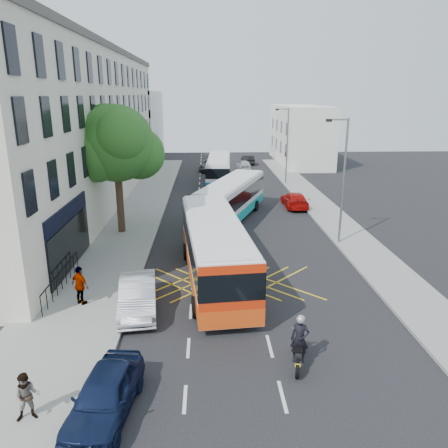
{
  "coord_description": "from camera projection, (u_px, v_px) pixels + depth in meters",
  "views": [
    {
      "loc": [
        -2.41,
        -15.02,
        9.53
      ],
      "look_at": [
        -1.41,
        9.57,
        2.2
      ],
      "focal_mm": 35.0,
      "sensor_mm": 36.0,
      "label": 1
    }
  ],
  "objects": [
    {
      "name": "red_hatchback",
      "position": [
        294.0,
        200.0,
        38.2
      ],
      "size": [
        1.9,
        4.58,
        1.32
      ],
      "primitive_type": "imported",
      "rotation": [
        0.0,
        0.0,
        3.15
      ],
      "color": "#B00B07",
      "rests_on": "ground"
    },
    {
      "name": "railings",
      "position": [
        61.0,
        279.0,
        21.69
      ],
      "size": [
        0.08,
        5.6,
        1.14
      ],
      "primitive_type": null,
      "color": "black",
      "rests_on": "pavement_left"
    },
    {
      "name": "parked_car_silver",
      "position": [
        138.0,
        295.0,
        19.84
      ],
      "size": [
        2.15,
        4.77,
        1.52
      ],
      "primitive_type": "imported",
      "rotation": [
        0.0,
        0.0,
        0.12
      ],
      "color": "#A6A7AD",
      "rests_on": "ground"
    },
    {
      "name": "distant_car_dark",
      "position": [
        248.0,
        160.0,
        61.8
      ],
      "size": [
        1.71,
        4.02,
        1.29
      ],
      "primitive_type": "imported",
      "rotation": [
        0.0,
        0.0,
        3.23
      ],
      "color": "black",
      "rests_on": "ground"
    },
    {
      "name": "building_right",
      "position": [
        300.0,
        135.0,
        62.45
      ],
      "size": [
        6.0,
        18.0,
        8.0
      ],
      "primitive_type": "cube",
      "color": "silver",
      "rests_on": "ground"
    },
    {
      "name": "pavement_right",
      "position": [
        343.0,
        229.0,
        31.84
      ],
      "size": [
        3.0,
        70.0,
        0.15
      ],
      "primitive_type": "cube",
      "color": "gray",
      "rests_on": "ground"
    },
    {
      "name": "pedestrian_far",
      "position": [
        80.0,
        286.0,
        20.07
      ],
      "size": [
        1.15,
        1.0,
        1.86
      ],
      "primitive_type": "imported",
      "rotation": [
        0.0,
        0.0,
        2.52
      ],
      "color": "gray",
      "rests_on": "pavement_left"
    },
    {
      "name": "bus_mid",
      "position": [
        231.0,
        199.0,
        34.33
      ],
      "size": [
        6.24,
        11.19,
        3.09
      ],
      "rotation": [
        0.0,
        0.0,
        -0.36
      ],
      "color": "silver",
      "rests_on": "ground"
    },
    {
      "name": "bus_far",
      "position": [
        219.0,
        169.0,
        48.41
      ],
      "size": [
        3.04,
        10.57,
        2.94
      ],
      "rotation": [
        0.0,
        0.0,
        -0.06
      ],
      "color": "silver",
      "rests_on": "ground"
    },
    {
      "name": "distant_car_grey",
      "position": [
        210.0,
        165.0,
        56.42
      ],
      "size": [
        3.03,
        5.41,
        1.43
      ],
      "primitive_type": "imported",
      "rotation": [
        0.0,
        0.0,
        -0.13
      ],
      "color": "#42444A",
      "rests_on": "ground"
    },
    {
      "name": "pedestrian_near",
      "position": [
        27.0,
        397.0,
        12.92
      ],
      "size": [
        0.87,
        0.75,
        1.55
      ],
      "primitive_type": "imported",
      "rotation": [
        0.0,
        0.0,
        0.24
      ],
      "color": "gray",
      "rests_on": "pavement_left"
    },
    {
      "name": "bus_near",
      "position": [
        215.0,
        249.0,
        22.89
      ],
      "size": [
        3.9,
        12.04,
        3.33
      ],
      "rotation": [
        0.0,
        0.0,
        0.1
      ],
      "color": "silver",
      "rests_on": "ground"
    },
    {
      "name": "lamp_near",
      "position": [
        342.0,
        175.0,
        27.62
      ],
      "size": [
        1.45,
        0.15,
        8.0
      ],
      "color": "slate",
      "rests_on": "pavement_right"
    },
    {
      "name": "lamp_far",
      "position": [
        286.0,
        142.0,
        46.77
      ],
      "size": [
        1.45,
        0.15,
        8.0
      ],
      "color": "slate",
      "rests_on": "pavement_right"
    },
    {
      "name": "pavement_left",
      "position": [
        122.0,
        232.0,
        31.21
      ],
      "size": [
        5.0,
        70.0,
        0.15
      ],
      "primitive_type": "cube",
      "color": "gray",
      "rests_on": "ground"
    },
    {
      "name": "distant_car_silver",
      "position": [
        244.0,
        165.0,
        57.15
      ],
      "size": [
        1.95,
        3.99,
        1.31
      ],
      "primitive_type": "imported",
      "rotation": [
        0.0,
        0.0,
        3.25
      ],
      "color": "#ADB0B5",
      "rests_on": "ground"
    },
    {
      "name": "terrace_far",
      "position": [
        131.0,
        125.0,
        67.9
      ],
      "size": [
        8.0,
        20.0,
        10.0
      ],
      "primitive_type": "cube",
      "color": "silver",
      "rests_on": "ground"
    },
    {
      "name": "street_tree",
      "position": [
        116.0,
        144.0,
        29.41
      ],
      "size": [
        6.3,
        5.7,
        8.8
      ],
      "color": "#382619",
      "rests_on": "pavement_left"
    },
    {
      "name": "motorbike",
      "position": [
        300.0,
        342.0,
        15.77
      ],
      "size": [
        0.85,
        2.23,
        2.02
      ],
      "rotation": [
        0.0,
        0.0,
        -0.26
      ],
      "color": "black",
      "rests_on": "ground"
    },
    {
      "name": "parked_car_blue",
      "position": [
        105.0,
        395.0,
        13.33
      ],
      "size": [
        2.16,
        4.32,
        1.41
      ],
      "primitive_type": "imported",
      "rotation": [
        0.0,
        0.0,
        -0.12
      ],
      "color": "#0D1736",
      "rests_on": "ground"
    },
    {
      "name": "terrace_main",
      "position": [
        74.0,
        127.0,
        38.18
      ],
      "size": [
        8.3,
        45.0,
        13.5
      ],
      "color": "beige",
      "rests_on": "ground"
    },
    {
      "name": "ground",
      "position": [
        270.0,
        346.0,
        17.2
      ],
      "size": [
        120.0,
        120.0,
        0.0
      ],
      "primitive_type": "plane",
      "color": "black",
      "rests_on": "ground"
    }
  ]
}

